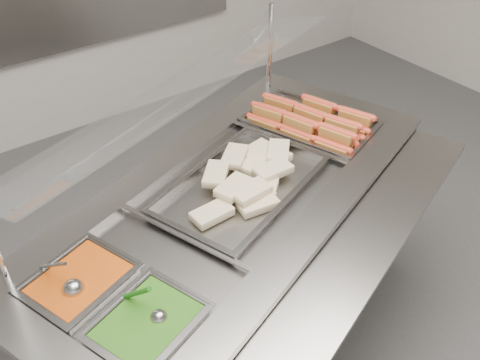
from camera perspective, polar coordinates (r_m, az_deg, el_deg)
steam_counter at (r=2.19m, az=-0.69°, el=-9.73°), size 1.89×1.29×0.83m
tray_rail at (r=1.77m, az=11.95°, el=-7.72°), size 1.65×0.84×0.05m
sneeze_guard at (r=1.82m, az=-6.16°, el=9.38°), size 1.53×0.75×0.41m
pan_hotdogs at (r=2.34m, az=7.43°, el=5.41°), size 0.46×0.58×0.09m
pan_wraps at (r=1.96m, az=0.15°, el=-0.92°), size 0.72×0.55×0.06m
pan_beans at (r=1.70m, az=-16.55°, el=-10.96°), size 0.33×0.30×0.09m
pan_peas at (r=1.55m, az=-9.73°, el=-15.49°), size 0.33×0.30×0.09m
hotdogs_in_buns at (r=2.29m, az=7.43°, el=6.11°), size 0.39×0.52×0.11m
tortilla_wraps at (r=1.97m, az=1.31°, el=0.49°), size 0.54×0.37×0.06m
ladle at (r=1.64m, az=-17.46°, el=-10.90°), size 0.09×0.17×0.14m
serving_spoon at (r=1.53m, az=-9.06°, el=-13.87°), size 0.08×0.15×0.14m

